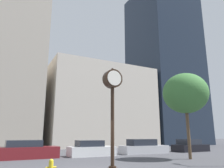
# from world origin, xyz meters

# --- Properties ---
(building_storefront_row) EXTENTS (17.12, 12.00, 12.86)m
(building_storefront_row) POSITION_xyz_m (10.79, 24.00, 6.43)
(building_storefront_row) COLOR beige
(building_storefront_row) RESTS_ON ground_plane
(building_glass_modern) EXTENTS (12.16, 12.00, 32.60)m
(building_glass_modern) POSITION_xyz_m (26.18, 24.00, 16.30)
(building_glass_modern) COLOR #1E2838
(building_glass_modern) RESTS_ON ground_plane
(street_clock) EXTENTS (1.02, 0.57, 5.38)m
(street_clock) POSITION_xyz_m (1.34, -0.11, 3.88)
(street_clock) COLOR black
(street_clock) RESTS_ON ground_plane
(car_maroon) EXTENTS (4.71, 1.87, 1.37)m
(car_maroon) POSITION_xyz_m (-1.92, 7.95, 0.59)
(car_maroon) COLOR maroon
(car_maroon) RESTS_ON ground_plane
(car_white) EXTENTS (3.97, 1.88, 1.31)m
(car_white) POSITION_xyz_m (3.30, 7.71, 0.56)
(car_white) COLOR silver
(car_white) RESTS_ON ground_plane
(car_silver) EXTENTS (4.79, 1.94, 1.37)m
(car_silver) POSITION_xyz_m (8.85, 7.87, 0.57)
(car_silver) COLOR #BCBCC1
(car_silver) RESTS_ON ground_plane
(car_black) EXTENTS (4.15, 2.12, 1.32)m
(car_black) POSITION_xyz_m (15.03, 7.80, 0.55)
(car_black) COLOR black
(car_black) RESTS_ON ground_plane
(fire_hydrant_near) EXTENTS (0.49, 0.21, 0.65)m
(fire_hydrant_near) POSITION_xyz_m (-1.62, 0.37, 0.33)
(fire_hydrant_near) COLOR yellow
(fire_hydrant_near) RESTS_ON ground_plane
(bare_tree) EXTENTS (3.54, 3.54, 6.59)m
(bare_tree) POSITION_xyz_m (8.99, 2.06, 4.98)
(bare_tree) COLOR brown
(bare_tree) RESTS_ON ground_plane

